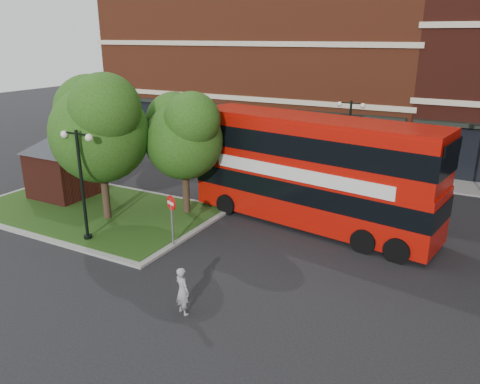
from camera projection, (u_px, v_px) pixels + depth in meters
The scene contains 14 objects.
ground at pixel (188, 271), 18.16m from camera, with size 120.00×120.00×0.00m, color black.
pavement_far at pixel (325, 168), 31.91m from camera, with size 44.00×3.00×0.12m, color slate.
terrace_far_left at pixel (268, 56), 39.55m from camera, with size 26.00×12.00×14.00m, color maroon.
traffic_island at pixel (93, 210), 24.24m from camera, with size 12.60×7.60×0.15m.
kiosk at pixel (62, 157), 25.71m from camera, with size 6.51×6.51×3.60m.
tree_island_west at pixel (98, 124), 21.75m from camera, with size 5.40×4.71×7.21m.
tree_island_east at pixel (183, 132), 22.64m from camera, with size 4.46×3.90×6.29m.
lamp_island at pixel (82, 180), 19.90m from camera, with size 1.72×0.36×5.00m.
lamp_far_left at pixel (349, 137), 28.46m from camera, with size 1.72×0.36×5.00m.
bus at pixel (312, 164), 21.73m from camera, with size 12.23×4.59×4.56m.
woman at pixel (182, 291), 15.16m from camera, with size 0.60×0.40×1.66m, color gray.
car_silver at pixel (314, 160), 31.58m from camera, with size 1.61×3.99×1.36m, color silver.
car_white at pixel (363, 174), 28.69m from camera, with size 1.31×3.77×1.24m, color white.
no_entry_sign at pixel (172, 211), 19.69m from camera, with size 0.61×0.31×2.35m.
Camera 1 is at (9.48, -13.33, 8.71)m, focal length 35.00 mm.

